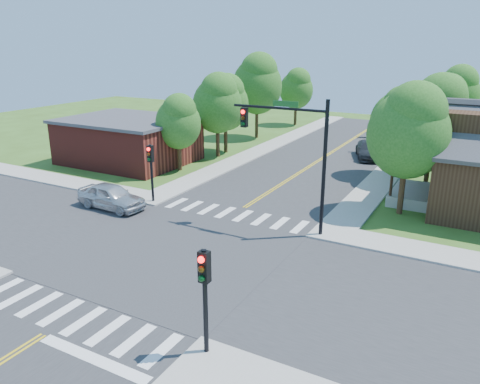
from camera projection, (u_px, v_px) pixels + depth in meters
The scene contains 25 objects.
ground at pixel (172, 254), 22.73m from camera, with size 100.00×100.00×0.00m, color #38561B.
road_ns at pixel (172, 254), 22.72m from camera, with size 10.00×90.00×0.04m, color #2D2D30.
road_ew at pixel (172, 254), 22.72m from camera, with size 90.00×10.00×0.04m, color #2D2D30.
intersection_patch at pixel (172, 254), 22.73m from camera, with size 10.20×10.20×0.06m, color #2D2D30.
sidewalk_nw at pixel (136, 152), 43.12m from camera, with size 40.00×40.00×0.14m.
crosswalk_north at pixel (234, 214), 27.89m from camera, with size 8.85×2.00×0.01m.
crosswalk_south at pixel (72, 316), 17.54m from camera, with size 8.85×2.00×0.01m.
centerline at pixel (172, 254), 22.71m from camera, with size 0.30×90.00×0.01m.
stop_bar at pixel (93, 360), 15.24m from camera, with size 4.60×0.45×0.09m, color white.
signal_mast_ne at pixel (294, 143), 24.10m from camera, with size 5.30×0.42×7.20m.
signal_pole_se at pixel (204, 283), 14.66m from camera, with size 0.34×0.42×3.80m.
signal_pole_nw at pixel (151, 163), 29.11m from camera, with size 0.34×0.42×3.80m.
building_nw at pixel (129, 140), 39.64m from camera, with size 10.40×8.40×3.73m.
tree_e_a at pixel (410, 129), 26.45m from camera, with size 4.63×4.40×7.87m.
tree_e_b at pixel (436, 113), 32.12m from camera, with size 4.66×4.43×7.93m.
tree_e_c at pixel (442, 104), 38.85m from camera, with size 4.37×4.15×7.43m.
tree_e_d at pixel (457, 92), 46.19m from camera, with size 4.57×4.34×7.77m.
tree_w_a at pixel (178, 120), 36.22m from camera, with size 3.61×3.43×6.13m.
tree_w_b at pixel (226, 101), 41.96m from camera, with size 4.25×4.04×7.22m.
tree_w_c at pixel (258, 82), 48.11m from camera, with size 5.22×4.96×8.87m.
tree_w_d at pixel (297, 88), 56.12m from camera, with size 4.05×3.85×6.89m.
tree_house at pixel (399, 118), 34.49m from camera, with size 4.03×3.83×6.86m.
tree_bldg at pixel (218, 102), 40.38m from camera, with size 4.37×4.15×7.42m.
car_silver at pixel (111, 197), 28.66m from camera, with size 4.61×2.00×1.55m, color silver.
car_dgrey at pixel (369, 150), 41.04m from camera, with size 3.58×5.36×1.44m, color #2E3033.
Camera 1 is at (12.85, -16.54, 9.92)m, focal length 35.00 mm.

